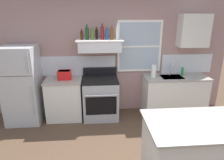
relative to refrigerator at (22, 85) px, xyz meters
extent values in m
cube|color=gray|center=(1.90, 0.39, 0.53)|extent=(5.40, 0.06, 2.70)
cube|color=silver|center=(0.75, 0.35, 0.31)|extent=(2.50, 0.02, 0.44)
cube|color=silver|center=(3.70, 0.35, 0.31)|extent=(1.20, 0.02, 0.44)
cube|color=white|center=(2.55, 0.34, 0.73)|extent=(1.00, 0.04, 1.15)
cube|color=#9EADBC|center=(2.55, 0.33, 0.73)|extent=(0.90, 0.01, 1.05)
cube|color=white|center=(2.55, 0.32, 0.73)|extent=(0.90, 0.02, 0.04)
cube|color=#B7BABC|center=(0.00, 0.00, 0.00)|extent=(0.70, 0.68, 1.65)
cube|color=#333333|center=(0.00, -0.34, 0.30)|extent=(0.69, 0.00, 0.01)
cylinder|color=#A5A8AD|center=(0.30, -0.37, -0.21)|extent=(0.02, 0.02, 0.62)
cylinder|color=#A5A8AD|center=(0.30, -0.37, 0.56)|extent=(0.02, 0.02, 0.37)
cube|color=silver|center=(0.85, 0.06, -0.38)|extent=(0.76, 0.60, 0.88)
cube|color=#9E998E|center=(0.85, 0.06, 0.07)|extent=(0.79, 0.63, 0.03)
cube|color=red|center=(0.88, 0.06, 0.18)|extent=(0.28, 0.20, 0.19)
cube|color=black|center=(0.88, 0.06, 0.27)|extent=(0.24, 0.16, 0.01)
cube|color=black|center=(0.74, 0.06, 0.22)|extent=(0.02, 0.03, 0.02)
cube|color=#9EA0A5|center=(1.65, 0.02, -0.39)|extent=(0.76, 0.64, 0.87)
cube|color=black|center=(1.65, 0.02, 0.07)|extent=(0.76, 0.64, 0.04)
cube|color=black|center=(1.65, 0.31, 0.18)|extent=(0.76, 0.06, 0.18)
cube|color=black|center=(1.65, -0.30, -0.40)|extent=(0.65, 0.01, 0.40)
cylinder|color=silver|center=(1.65, -0.34, -0.15)|extent=(0.65, 0.03, 0.03)
cube|color=silver|center=(1.65, 0.12, 0.79)|extent=(0.88, 0.48, 0.22)
cube|color=#262628|center=(1.65, -0.10, 0.71)|extent=(0.75, 0.02, 0.04)
cube|color=white|center=(1.65, 0.12, 0.91)|extent=(0.96, 0.52, 0.02)
cylinder|color=#381E0F|center=(1.29, 0.12, 1.01)|extent=(0.06, 0.06, 0.17)
cylinder|color=#381E0F|center=(1.29, 0.12, 1.11)|extent=(0.03, 0.03, 0.04)
cylinder|color=#143819|center=(1.40, 0.11, 1.04)|extent=(0.07, 0.07, 0.24)
cylinder|color=#143819|center=(1.40, 0.11, 1.19)|extent=(0.03, 0.03, 0.06)
cylinder|color=#4C601E|center=(1.50, 0.10, 1.02)|extent=(0.06, 0.06, 0.20)
cylinder|color=#4C601E|center=(1.50, 0.10, 1.14)|extent=(0.03, 0.03, 0.05)
cylinder|color=black|center=(1.59, 0.15, 1.02)|extent=(0.06, 0.06, 0.20)
cylinder|color=black|center=(1.59, 0.15, 1.14)|extent=(0.02, 0.02, 0.05)
cylinder|color=maroon|center=(1.71, 0.12, 1.05)|extent=(0.07, 0.07, 0.26)
cylinder|color=maroon|center=(1.71, 0.12, 1.21)|extent=(0.03, 0.03, 0.06)
cylinder|color=#1E478C|center=(1.80, 0.10, 1.02)|extent=(0.07, 0.07, 0.20)
cylinder|color=#1E478C|center=(1.80, 0.10, 1.15)|extent=(0.03, 0.03, 0.05)
cylinder|color=brown|center=(1.90, 0.09, 1.03)|extent=(0.07, 0.07, 0.22)
cylinder|color=brown|center=(1.90, 0.09, 1.17)|extent=(0.03, 0.03, 0.06)
cylinder|color=silver|center=(2.01, 0.06, 1.05)|extent=(0.06, 0.06, 0.26)
cylinder|color=silver|center=(2.01, 0.06, 1.22)|extent=(0.03, 0.03, 0.07)
cube|color=silver|center=(3.35, 0.06, -0.38)|extent=(1.40, 0.60, 0.88)
cube|color=#9E998E|center=(3.35, 0.06, 0.07)|extent=(1.43, 0.63, 0.03)
cube|color=#B7BABC|center=(3.25, 0.04, 0.08)|extent=(0.48, 0.36, 0.01)
cylinder|color=silver|center=(3.25, 0.18, 0.23)|extent=(0.03, 0.03, 0.28)
cylinder|color=silver|center=(3.25, 0.10, 0.35)|extent=(0.02, 0.16, 0.02)
cylinder|color=white|center=(2.83, 0.06, 0.22)|extent=(0.11, 0.11, 0.27)
cylinder|color=#268C3F|center=(3.53, 0.16, 0.18)|extent=(0.06, 0.06, 0.18)
cube|color=silver|center=(2.90, -1.93, -0.38)|extent=(1.32, 0.82, 0.88)
cube|color=#9E998E|center=(2.90, -1.93, 0.07)|extent=(1.40, 0.90, 0.03)
cube|color=silver|center=(3.70, 0.20, 1.08)|extent=(0.64, 0.32, 0.70)
camera|label=1|loc=(1.57, -4.18, 1.47)|focal=32.73mm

